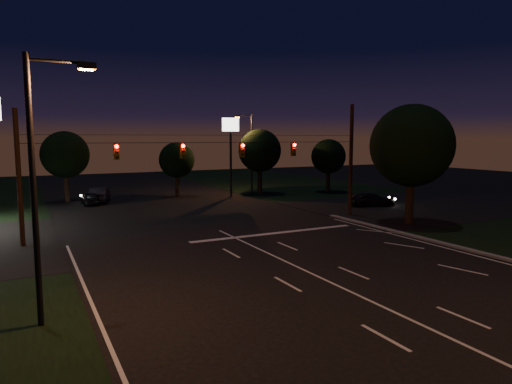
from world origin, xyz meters
TOP-DOWN VIEW (x-y plane):
  - ground at (0.00, 0.00)m, footprint 140.00×140.00m
  - cross_street_right at (20.00, 16.00)m, footprint 20.00×16.00m
  - center_line at (0.00, -6.00)m, footprint 0.14×40.00m
  - stop_bar at (3.00, 11.50)m, footprint 12.00×0.50m
  - utility_pole_right at (12.00, 15.00)m, footprint 0.30×0.30m
  - utility_pole_left at (-12.00, 15.00)m, footprint 0.28×0.28m
  - signal_span at (-0.00, 14.96)m, footprint 24.00×0.40m
  - pole_sign_right at (8.00, 30.00)m, footprint 1.80×0.30m
  - street_light_left at (-11.24, 2.00)m, footprint 2.20×0.35m
  - street_light_right_far at (11.24, 32.00)m, footprint 2.20×0.35m
  - tree_right_near at (13.53, 10.17)m, footprint 6.00×6.00m
  - tree_far_b at (-7.98, 34.13)m, footprint 4.60×4.60m
  - tree_far_c at (3.02, 33.10)m, footprint 3.80×3.80m
  - tree_far_d at (12.02, 31.13)m, footprint 4.80×4.80m
  - tree_far_e at (20.02, 29.11)m, footprint 4.00×4.00m
  - car_oncoming_a at (-6.22, 30.82)m, footprint 1.49×3.60m
  - car_oncoming_b at (-5.17, 32.31)m, footprint 2.70×4.83m
  - car_cross at (16.94, 17.94)m, footprint 4.65×2.97m

SIDE VIEW (x-z plane):
  - ground at x=0.00m, z-range 0.00..0.00m
  - cross_street_right at x=20.00m, z-range -0.01..0.01m
  - utility_pole_right at x=12.00m, z-range -4.50..4.50m
  - utility_pole_left at x=-12.00m, z-range -4.00..4.00m
  - center_line at x=0.00m, z-range 0.00..0.01m
  - stop_bar at x=3.00m, z-range 0.00..0.01m
  - car_oncoming_a at x=-6.22m, z-range 0.00..1.22m
  - car_cross at x=16.94m, z-range 0.00..1.25m
  - car_oncoming_b at x=-5.17m, z-range 0.00..1.51m
  - tree_far_c at x=3.02m, z-range 0.97..6.83m
  - tree_far_e at x=20.02m, z-range 1.03..7.20m
  - tree_far_b at x=-7.98m, z-range 1.12..8.10m
  - tree_far_d at x=12.02m, z-range 1.18..8.47m
  - street_light_left at x=-11.24m, z-range 0.74..9.74m
  - street_light_right_far at x=11.24m, z-range 0.74..9.74m
  - signal_span at x=0.00m, z-range 4.72..6.28m
  - tree_right_near at x=13.53m, z-range 1.30..10.06m
  - pole_sign_right at x=8.00m, z-range 2.04..10.44m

